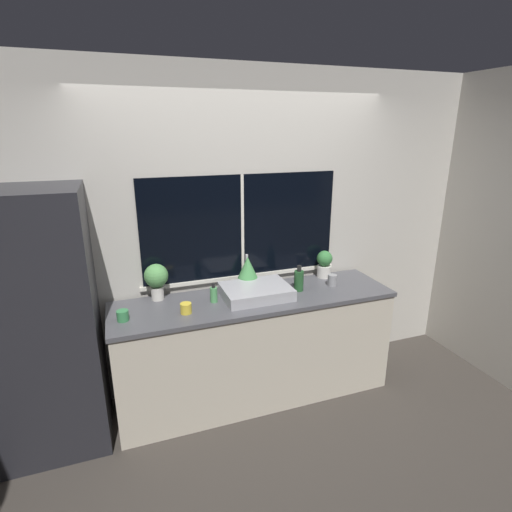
% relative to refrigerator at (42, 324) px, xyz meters
% --- Properties ---
extents(ground_plane, '(14.00, 14.00, 0.00)m').
position_rel_refrigerator_xyz_m(ground_plane, '(1.55, -0.31, -0.93)').
color(ground_plane, '#38332D').
extents(wall_back, '(8.00, 0.09, 2.70)m').
position_rel_refrigerator_xyz_m(wall_back, '(1.55, 0.35, 0.42)').
color(wall_back, '#BCB7AD').
rests_on(wall_back, ground_plane).
extents(wall_right, '(0.06, 7.00, 2.70)m').
position_rel_refrigerator_xyz_m(wall_right, '(3.73, 1.19, 0.42)').
color(wall_right, '#BCB7AD').
rests_on(wall_right, ground_plane).
extents(counter, '(2.29, 0.62, 0.91)m').
position_rel_refrigerator_xyz_m(counter, '(1.55, -0.02, -0.48)').
color(counter, beige).
rests_on(counter, ground_plane).
extents(refrigerator, '(0.71, 0.68, 1.87)m').
position_rel_refrigerator_xyz_m(refrigerator, '(0.00, 0.00, 0.00)').
color(refrigerator, '#232328').
rests_on(refrigerator, ground_plane).
extents(sink, '(0.54, 0.46, 0.29)m').
position_rel_refrigerator_xyz_m(sink, '(1.56, -0.00, 0.03)').
color(sink, '#ADADB2').
rests_on(sink, counter).
extents(potted_plant_left, '(0.19, 0.19, 0.29)m').
position_rel_refrigerator_xyz_m(potted_plant_left, '(0.80, 0.21, 0.16)').
color(potted_plant_left, silver).
rests_on(potted_plant_left, counter).
extents(potted_plant_center, '(0.17, 0.17, 0.27)m').
position_rel_refrigerator_xyz_m(potted_plant_center, '(1.56, 0.21, 0.14)').
color(potted_plant_center, silver).
rests_on(potted_plant_center, counter).
extents(potted_plant_right, '(0.14, 0.14, 0.25)m').
position_rel_refrigerator_xyz_m(potted_plant_right, '(2.29, 0.21, 0.11)').
color(potted_plant_right, silver).
rests_on(potted_plant_right, counter).
extents(soap_bottle, '(0.06, 0.06, 0.15)m').
position_rel_refrigerator_xyz_m(soap_bottle, '(1.21, 0.01, 0.04)').
color(soap_bottle, '#519E5B').
rests_on(soap_bottle, counter).
extents(bottle_tall, '(0.08, 0.08, 0.22)m').
position_rel_refrigerator_xyz_m(bottle_tall, '(1.94, -0.00, 0.07)').
color(bottle_tall, '#235128').
rests_on(bottle_tall, counter).
extents(mug_yellow, '(0.08, 0.08, 0.08)m').
position_rel_refrigerator_xyz_m(mug_yellow, '(0.97, -0.12, 0.02)').
color(mug_yellow, gold).
rests_on(mug_yellow, counter).
extents(mug_grey, '(0.08, 0.08, 0.10)m').
position_rel_refrigerator_xyz_m(mug_grey, '(2.26, -0.00, 0.03)').
color(mug_grey, gray).
rests_on(mug_grey, counter).
extents(mug_green, '(0.08, 0.08, 0.08)m').
position_rel_refrigerator_xyz_m(mug_green, '(0.52, -0.08, 0.02)').
color(mug_green, '#38844C').
rests_on(mug_green, counter).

